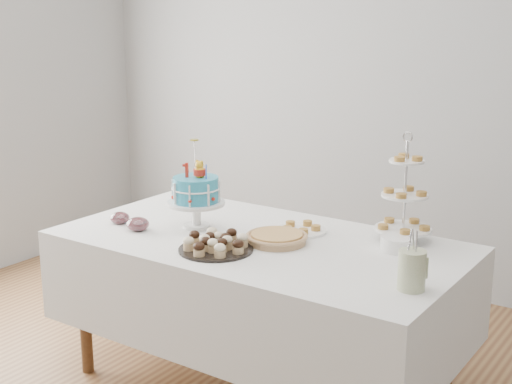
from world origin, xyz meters
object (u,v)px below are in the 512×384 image
Objects in this scene: utensil_pitcher at (412,269)px; jam_bowl_b at (120,218)px; pastry_plate at (301,229)px; pie at (277,238)px; birthday_cake at (196,204)px; table at (259,284)px; jam_bowl_a at (138,224)px; tiered_stand at (405,196)px; plate_stack at (398,243)px; cupcake_tray at (216,243)px.

jam_bowl_b is at bearing 157.46° from utensil_pitcher.
utensil_pitcher reaches higher than pastry_plate.
pie is 0.85m from jam_bowl_b.
birthday_cake is 1.21m from utensil_pitcher.
table is at bearing 179.64° from pie.
table is 17.10× the size of jam_bowl_a.
tiered_stand is at bearing 32.81° from table.
tiered_stand is at bearing 22.93° from jam_bowl_b.
utensil_pitcher is (1.41, 0.03, 0.05)m from jam_bowl_a.
plate_stack is 0.68× the size of utensil_pitcher.
tiered_stand reaches higher than plate_stack.
utensil_pitcher reaches higher than jam_bowl_b.
pastry_plate is 2.53× the size of jam_bowl_b.
tiered_stand reaches higher than jam_bowl_b.
pie is 0.70m from jam_bowl_a.
pie is at bearing 143.33° from utensil_pitcher.
table is 0.27m from pie.
birthday_cake reaches higher than table.
birthday_cake is at bearing 44.26° from jam_bowl_a.
utensil_pitcher is (1.57, -0.01, 0.06)m from jam_bowl_b.
tiered_stand is at bearing 38.15° from pie.
jam_bowl_a is at bearing 158.98° from utensil_pitcher.
pie is 1.15× the size of pastry_plate.
birthday_cake is at bearing -177.71° from pie.
table is at bearing 75.57° from cupcake_tray.
jam_bowl_a is at bearing -147.27° from pastry_plate.
pie reaches higher than table.
birthday_cake reaches higher than jam_bowl_a.
tiered_stand is (0.57, 0.37, 0.44)m from table.
birthday_cake is at bearing 142.26° from cupcake_tray.
jam_bowl_b is (-0.83, -0.39, 0.01)m from pastry_plate.
birthday_cake is 1.00m from plate_stack.
pastry_plate reaches higher than table.
jam_bowl_a is 0.17m from jam_bowl_b.
cupcake_tray is 3.01× the size of jam_bowl_a.
tiered_stand is 0.24m from plate_stack.
cupcake_tray reaches higher than jam_bowl_b.
cupcake_tray is 0.30m from pie.
tiered_stand reaches higher than birthday_cake.
tiered_stand reaches higher than pie.
table is 11.79× the size of plate_stack.
tiered_stand reaches higher than cupcake_tray.
plate_stack is (0.61, 0.22, 0.26)m from table.
pie is 2.58× the size of jam_bowl_a.
utensil_pitcher is at bearing -60.76° from plate_stack.
table is 0.34m from pastry_plate.
cupcake_tray is at bearing -110.16° from pastry_plate.
birthday_cake is 1.75× the size of pastry_plate.
pie is 2.91× the size of jam_bowl_b.
birthday_cake is 1.82× the size of utensil_pitcher.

